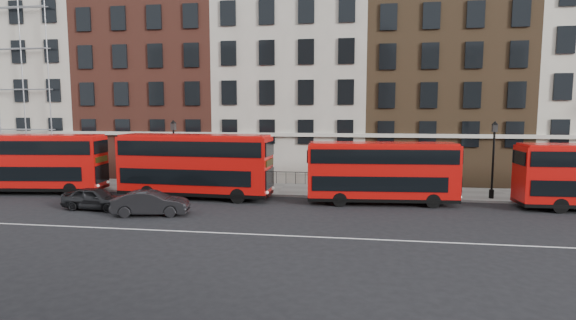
# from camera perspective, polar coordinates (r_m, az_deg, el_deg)

# --- Properties ---
(ground) EXTENTS (120.00, 120.00, 0.00)m
(ground) POSITION_cam_1_polar(r_m,az_deg,el_deg) (24.95, -4.87, -8.09)
(ground) COLOR black
(ground) RESTS_ON ground
(pavement) EXTENTS (80.00, 5.00, 0.15)m
(pavement) POSITION_cam_1_polar(r_m,az_deg,el_deg) (35.00, -0.82, -3.73)
(pavement) COLOR gray
(pavement) RESTS_ON ground
(kerb) EXTENTS (80.00, 0.30, 0.16)m
(kerb) POSITION_cam_1_polar(r_m,az_deg,el_deg) (32.57, -1.56, -4.49)
(kerb) COLOR gray
(kerb) RESTS_ON ground
(road_centre_line) EXTENTS (70.00, 0.12, 0.01)m
(road_centre_line) POSITION_cam_1_polar(r_m,az_deg,el_deg) (23.08, -6.05, -9.29)
(road_centre_line) COLOR white
(road_centre_line) RESTS_ON ground
(building_terrace) EXTENTS (64.00, 11.95, 22.00)m
(building_terrace) POSITION_cam_1_polar(r_m,az_deg,el_deg) (41.98, 0.44, 11.88)
(building_terrace) COLOR #B8B09F
(building_terrace) RESTS_ON ground
(bus_a) EXTENTS (10.69, 3.76, 4.40)m
(bus_a) POSITION_cam_1_polar(r_m,az_deg,el_deg) (38.48, -29.75, -0.22)
(bus_a) COLOR #BD0C09
(bus_a) RESTS_ON ground
(bus_b) EXTENTS (10.85, 3.05, 4.52)m
(bus_b) POSITION_cam_1_polar(r_m,az_deg,el_deg) (32.17, -11.77, -0.53)
(bus_b) COLOR #BD0C09
(bus_b) RESTS_ON ground
(bus_c) EXTENTS (9.89, 3.11, 4.09)m
(bus_c) POSITION_cam_1_polar(r_m,az_deg,el_deg) (30.22, 11.74, -1.41)
(bus_c) COLOR #BD0C09
(bus_c) RESTS_ON ground
(car_rear) EXTENTS (4.22, 1.90, 1.41)m
(car_rear) POSITION_cam_1_polar(r_m,az_deg,el_deg) (30.71, -23.25, -4.50)
(car_rear) COLOR black
(car_rear) RESTS_ON ground
(car_front) EXTENTS (4.64, 2.42, 1.46)m
(car_front) POSITION_cam_1_polar(r_m,az_deg,el_deg) (27.94, -17.04, -5.24)
(car_front) COLOR black
(car_front) RESTS_ON ground
(lamp_post_left) EXTENTS (0.44, 0.44, 5.33)m
(lamp_post_left) POSITION_cam_1_polar(r_m,az_deg,el_deg) (34.82, -14.27, 1.01)
(lamp_post_left) COLOR black
(lamp_post_left) RESTS_ON pavement
(lamp_post_right) EXTENTS (0.44, 0.44, 5.33)m
(lamp_post_right) POSITION_cam_1_polar(r_m,az_deg,el_deg) (33.76, 24.62, 0.46)
(lamp_post_right) COLOR black
(lamp_post_right) RESTS_ON pavement
(iron_railings) EXTENTS (6.60, 0.06, 1.00)m
(iron_railings) POSITION_cam_1_polar(r_m,az_deg,el_deg) (37.04, -0.26, -2.26)
(iron_railings) COLOR black
(iron_railings) RESTS_ON pavement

